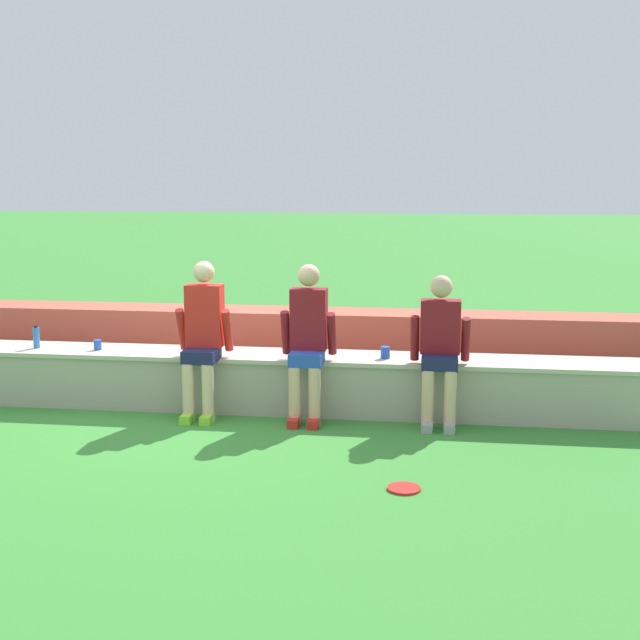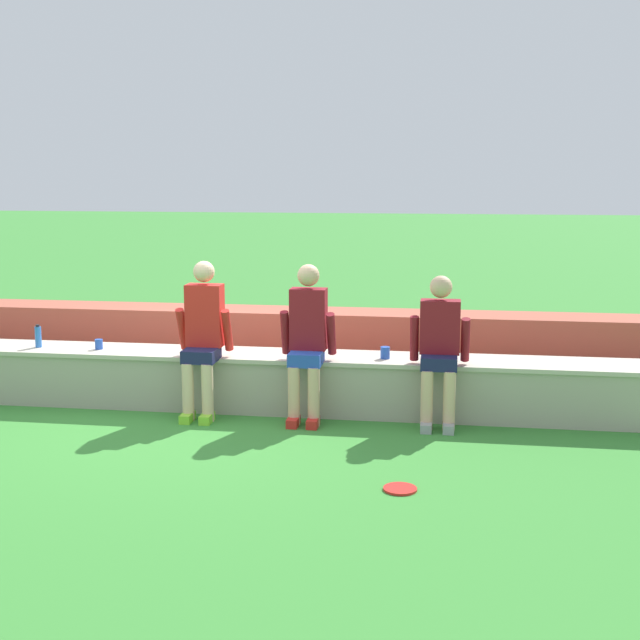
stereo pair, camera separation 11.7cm
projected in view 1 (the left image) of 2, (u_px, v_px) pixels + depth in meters
The scene contains 10 objects.
ground_plane at pixel (192, 414), 8.27m from camera, with size 80.00×80.00×0.00m, color #388433.
stone_seating_wall at pixel (200, 377), 8.51m from camera, with size 8.67×0.62×0.55m.
brick_bleachers at pixel (230, 350), 9.71m from camera, with size 12.40×1.23×0.75m.
person_far_left at pixel (203, 335), 8.10m from camera, with size 0.52×0.54×1.47m.
person_left_of_center at pixel (308, 338), 7.96m from camera, with size 0.51×0.53×1.45m.
person_center at pixel (440, 345), 7.82m from camera, with size 0.54×0.51×1.37m.
water_bottle_mid_right at pixel (36, 337), 8.62m from camera, with size 0.06×0.06×0.23m.
plastic_cup_middle at pixel (98, 345), 8.54m from camera, with size 0.08×0.08×0.10m, color blue.
plastic_cup_left_end at pixel (385, 353), 8.15m from camera, with size 0.09×0.09×0.11m, color blue.
frisbee at pixel (404, 488), 6.31m from camera, with size 0.25×0.25×0.02m, color red.
Camera 1 is at (2.31, -7.76, 2.30)m, focal length 48.42 mm.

